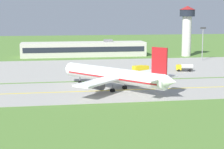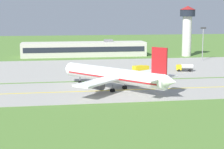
% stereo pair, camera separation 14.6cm
% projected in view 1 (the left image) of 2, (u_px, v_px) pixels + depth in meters
% --- Properties ---
extents(ground_plane, '(500.00, 500.00, 0.00)m').
position_uv_depth(ground_plane, '(130.00, 90.00, 103.99)').
color(ground_plane, '#517A33').
extents(taxiway_strip, '(240.00, 28.00, 0.10)m').
position_uv_depth(taxiway_strip, '(130.00, 90.00, 103.98)').
color(taxiway_strip, '#9E9B93').
rests_on(taxiway_strip, ground).
extents(apron_pad, '(140.00, 52.00, 0.10)m').
position_uv_depth(apron_pad, '(133.00, 67.00, 146.45)').
color(apron_pad, '#9E9B93').
rests_on(apron_pad, ground).
extents(taxiway_centreline, '(220.00, 0.60, 0.01)m').
position_uv_depth(taxiway_centreline, '(130.00, 90.00, 103.97)').
color(taxiway_centreline, yellow).
rests_on(taxiway_centreline, taxiway_strip).
extents(airplane_lead, '(29.59, 32.77, 12.70)m').
position_uv_depth(airplane_lead, '(115.00, 75.00, 103.26)').
color(airplane_lead, white).
rests_on(airplane_lead, ground).
extents(service_truck_baggage, '(6.30, 3.34, 2.65)m').
position_uv_depth(service_truck_baggage, '(184.00, 67.00, 136.44)').
color(service_truck_baggage, yellow).
rests_on(service_truck_baggage, ground).
extents(service_truck_fuel, '(6.33, 4.19, 2.60)m').
position_uv_depth(service_truck_fuel, '(140.00, 68.00, 133.54)').
color(service_truck_fuel, yellow).
rests_on(service_truck_fuel, ground).
extents(terminal_building, '(59.71, 11.58, 8.03)m').
position_uv_depth(terminal_building, '(84.00, 49.00, 183.10)').
color(terminal_building, beige).
rests_on(terminal_building, ground).
extents(control_tower, '(7.60, 7.60, 24.14)m').
position_uv_depth(control_tower, '(187.00, 26.00, 181.85)').
color(control_tower, silver).
rests_on(control_tower, ground).
extents(apron_light_mast, '(2.40, 0.50, 14.70)m').
position_uv_depth(apron_light_mast, '(203.00, 40.00, 165.49)').
color(apron_light_mast, gray).
rests_on(apron_light_mast, ground).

